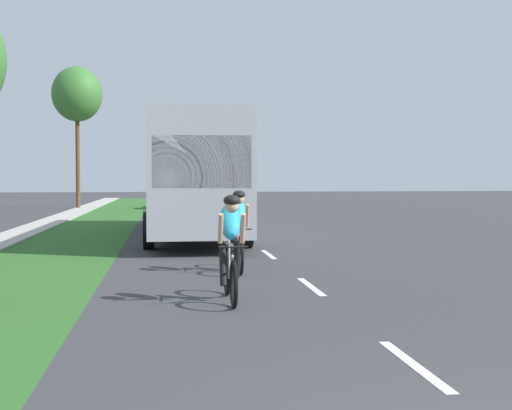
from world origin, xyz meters
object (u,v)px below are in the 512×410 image
cyclist_lead (230,247)px  pickup_maroon (182,194)px  bus_silver (192,172)px  street_tree_far (77,95)px  cyclist_trailing (238,230)px

cyclist_lead → pickup_maroon: size_ratio=0.34×
bus_silver → street_tree_far: bearing=107.4°
cyclist_lead → pickup_maroon: pickup_maroon is taller
pickup_maroon → cyclist_trailing: bearing=-89.0°
bus_silver → street_tree_far: 20.38m
bus_silver → pickup_maroon: (0.11, 18.40, -1.15)m
bus_silver → pickup_maroon: bus_silver is taller
cyclist_trailing → pickup_maroon: pickup_maroon is taller
cyclist_trailing → street_tree_far: 28.37m
bus_silver → cyclist_lead: bearing=-89.4°
cyclist_trailing → street_tree_far: street_tree_far is taller
pickup_maroon → street_tree_far: street_tree_far is taller
cyclist_lead → street_tree_far: street_tree_far is taller
cyclist_trailing → bus_silver: 8.17m
cyclist_lead → cyclist_trailing: same height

